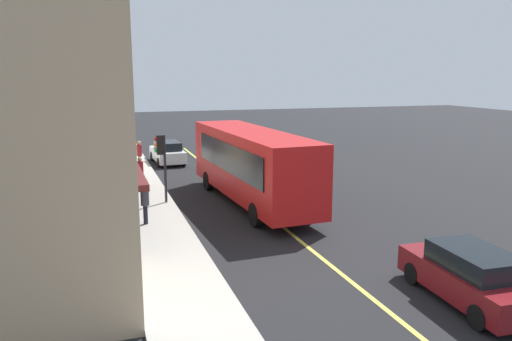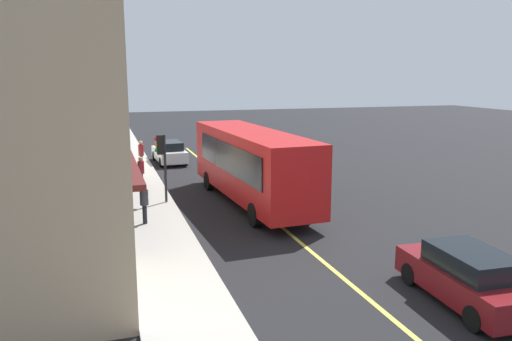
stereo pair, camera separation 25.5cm
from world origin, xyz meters
TOP-DOWN VIEW (x-y plane):
  - ground at (0.00, 0.00)m, footprint 120.00×120.00m
  - sidewalk at (0.00, 4.93)m, footprint 80.00×2.56m
  - lane_centre_stripe at (0.00, 0.00)m, footprint 36.00×0.16m
  - storefront_building at (-0.44, 10.43)m, footprint 23.44×9.08m
  - bus at (-1.06, 0.10)m, footprint 11.25×3.14m
  - traffic_light at (-0.16, 4.17)m, footprint 0.30×0.52m
  - car_white at (11.30, 2.30)m, footprint 4.39×2.03m
  - car_maroon at (-12.98, -2.42)m, footprint 4.37×2.01m
  - car_teal at (12.28, -2.62)m, footprint 4.37×2.01m
  - pedestrian_waiting at (8.67, 4.42)m, footprint 0.34×0.34m
  - pedestrian_by_curb at (-3.42, 5.29)m, footprint 0.34×0.34m
  - pedestrian_at_corner at (3.01, 4.89)m, footprint 0.34×0.34m

SIDE VIEW (x-z plane):
  - ground at x=0.00m, z-range 0.00..0.00m
  - lane_centre_stripe at x=0.00m, z-range 0.00..0.01m
  - sidewalk at x=0.00m, z-range 0.00..0.15m
  - car_white at x=11.30m, z-range -0.02..1.50m
  - car_maroon at x=-12.98m, z-range -0.02..1.50m
  - car_teal at x=12.28m, z-range -0.02..1.50m
  - pedestrian_by_curb at x=-3.42m, z-range 0.31..1.93m
  - pedestrian_at_corner at x=3.01m, z-range 0.32..2.04m
  - pedestrian_waiting at x=8.67m, z-range 0.34..2.16m
  - bus at x=-1.06m, z-range 0.24..3.74m
  - traffic_light at x=-0.16m, z-range 0.93..4.13m
  - storefront_building at x=-0.44m, z-range -0.01..9.23m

